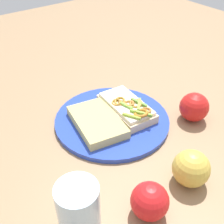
# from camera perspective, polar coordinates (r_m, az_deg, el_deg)

# --- Properties ---
(ground_plane) EXTENTS (2.00, 2.00, 0.00)m
(ground_plane) POSITION_cam_1_polar(r_m,az_deg,el_deg) (0.74, -0.00, -2.01)
(ground_plane) COLOR #90704F
(ground_plane) RESTS_ON ground
(plate) EXTENTS (0.29, 0.29, 0.01)m
(plate) POSITION_cam_1_polar(r_m,az_deg,el_deg) (0.74, -0.00, -1.63)
(plate) COLOR #2944B5
(plate) RESTS_ON ground_plane
(sandwich) EXTENTS (0.10, 0.17, 0.04)m
(sandwich) POSITION_cam_1_polar(r_m,az_deg,el_deg) (0.74, 3.19, 0.83)
(sandwich) COLOR beige
(sandwich) RESTS_ON plate
(bread_slice_side) EXTENTS (0.13, 0.18, 0.02)m
(bread_slice_side) POSITION_cam_1_polar(r_m,az_deg,el_deg) (0.71, -3.22, -1.77)
(bread_slice_side) COLOR tan
(bread_slice_side) RESTS_ON plate
(apple_0) EXTENTS (0.08, 0.08, 0.08)m
(apple_0) POSITION_cam_1_polar(r_m,az_deg,el_deg) (0.76, 16.06, 0.95)
(apple_0) COLOR red
(apple_0) RESTS_ON ground_plane
(apple_1) EXTENTS (0.11, 0.11, 0.08)m
(apple_1) POSITION_cam_1_polar(r_m,az_deg,el_deg) (0.60, 15.49, -10.78)
(apple_1) COLOR gold
(apple_1) RESTS_ON ground_plane
(apple_2) EXTENTS (0.07, 0.07, 0.07)m
(apple_2) POSITION_cam_1_polar(r_m,az_deg,el_deg) (0.54, 7.53, -17.20)
(apple_2) COLOR red
(apple_2) RESTS_ON ground_plane
(drinking_glass) EXTENTS (0.07, 0.07, 0.13)m
(drinking_glass) POSITION_cam_1_polar(r_m,az_deg,el_deg) (0.49, -6.58, -19.55)
(drinking_glass) COLOR silver
(drinking_glass) RESTS_ON ground_plane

